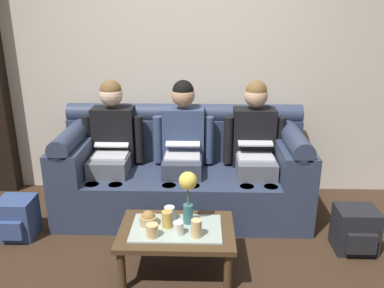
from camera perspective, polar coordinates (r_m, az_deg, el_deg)
name	(u,v)px	position (r m, az deg, el deg)	size (l,w,h in m)	color
back_wall_patterned	(185,49)	(3.98, -0.99, 13.48)	(6.00, 0.12, 2.90)	beige
couch	(183,172)	(3.73, -1.27, -4.10)	(2.23, 0.88, 0.96)	#2D3851
person_left	(112,143)	(3.71, -11.40, 0.17)	(0.56, 0.67, 1.22)	#595B66
person_middle	(183,144)	(3.62, -1.30, 0.07)	(0.56, 0.67, 1.22)	#383D4C
person_right	(255,144)	(3.64, 8.98, -0.03)	(0.56, 0.67, 1.22)	#595B66
coffee_table	(176,234)	(2.90, -2.23, -12.81)	(0.81, 0.55, 0.36)	#47331E
flower_vase	(188,189)	(2.81, -0.58, -6.50)	(0.13, 0.13, 0.39)	#336672
snack_bowl	(148,219)	(2.91, -6.26, -10.58)	(0.13, 0.13, 0.11)	tan
cup_near_left	(196,228)	(2.74, 0.62, -11.96)	(0.07, 0.07, 0.12)	#DBB77A
cup_near_right	(167,219)	(2.85, -3.59, -10.70)	(0.08, 0.08, 0.12)	gold
cup_far_center	(178,228)	(2.78, -1.98, -11.95)	(0.07, 0.07, 0.09)	white
cup_far_left	(152,231)	(2.76, -5.72, -12.22)	(0.08, 0.08, 0.09)	#DBB77A
cup_far_right	(170,213)	(2.94, -3.24, -9.89)	(0.08, 0.08, 0.10)	silver
backpack_right	(355,230)	(3.45, 22.34, -11.32)	(0.32, 0.30, 0.35)	black
backpack_left	(17,218)	(3.68, -23.70, -9.69)	(0.28, 0.31, 0.34)	#33477A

